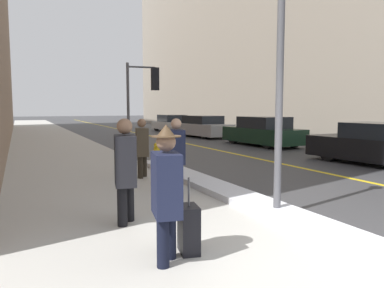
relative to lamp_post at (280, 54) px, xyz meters
The scene contains 16 objects.
ground_plane 3.35m from the lamp_post, 96.85° to the right, with size 160.00×160.00×0.00m, color #38383A.
sidewalk_slab 13.42m from the lamp_post, 99.82° to the left, with size 4.00×80.00×0.01m.
road_centre_stripe 13.75m from the lamp_post, 73.85° to the left, with size 0.16×80.00×0.00m.
snow_bank_curb 3.25m from the lamp_post, 90.76° to the left, with size 0.73×8.61×0.14m.
building_facade_right 24.68m from the lamp_post, 57.42° to the left, with size 6.00×36.00×19.16m.
lamp_post is the anchor object (origin of this frame).
traffic_light_near 9.55m from the lamp_post, 85.14° to the left, with size 1.31×0.33×3.54m.
pedestrian_in_fedora 3.13m from the lamp_post, 156.33° to the right, with size 0.38×0.54×1.61m.
pedestrian_with_shoulder_bag 3.03m from the lamp_post, 165.56° to the left, with size 0.41×0.76×1.63m.
pedestrian_nearside 3.13m from the lamp_post, 107.93° to the left, with size 0.39×0.55×1.56m.
pedestrian_in_glasses 4.65m from the lamp_post, 103.76° to the left, with size 0.38×0.54×1.51m.
parked_car_dark_green 11.93m from the lamp_post, 55.53° to the left, with size 1.91×4.43×1.37m.
parked_car_silver 17.02m from the lamp_post, 67.81° to the left, with size 2.14×4.89×1.31m.
parked_car_white 22.53m from the lamp_post, 72.59° to the left, with size 1.81×4.39×1.25m.
rolling_suitcase 3.20m from the lamp_post, 156.68° to the right, with size 0.29×0.40×0.95m.
fire_hydrant 6.53m from the lamp_post, 89.36° to the left, with size 0.20×0.20×0.70m.
Camera 1 is at (-3.61, -2.89, 1.79)m, focal length 35.00 mm.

